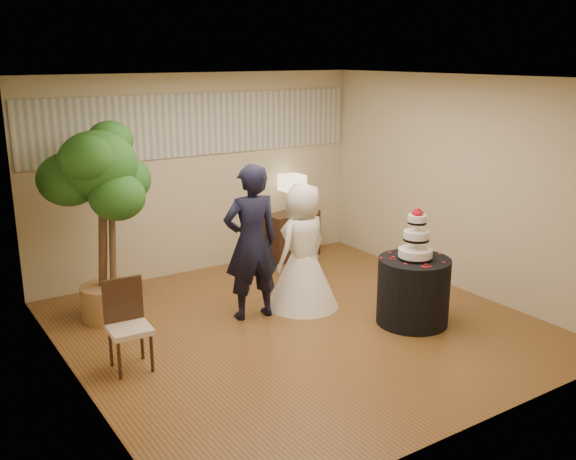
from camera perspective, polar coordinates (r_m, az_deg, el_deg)
floor at (r=7.49m, az=1.05°, el=-8.56°), size 5.00×5.00×0.00m
ceiling at (r=6.85m, az=1.17°, el=13.37°), size 5.00×5.00×0.00m
wall_back at (r=9.17m, az=-7.78°, el=4.94°), size 5.00×0.06×2.80m
wall_front at (r=5.25m, az=16.71°, el=-3.50°), size 5.00×0.06×2.80m
wall_left at (r=6.04m, az=-18.88°, el=-1.23°), size 0.06×5.00×2.80m
wall_right at (r=8.67m, az=14.91°, el=3.96°), size 0.06×5.00×2.80m
mural_border at (r=9.05m, az=-7.88°, el=9.28°), size 4.90×0.02×0.85m
groom at (r=7.46m, az=-3.29°, el=-1.12°), size 0.72×0.52×1.85m
bride at (r=7.83m, az=1.34°, el=-1.43°), size 1.10×1.10×1.55m
cake_table at (r=7.59m, az=11.07°, el=-5.34°), size 0.90×0.90×0.78m
wedding_cake at (r=7.38m, az=11.34°, el=-0.31°), size 0.39×0.39×0.60m
console at (r=9.84m, az=0.36°, el=-0.45°), size 0.90×0.51×0.71m
table_lamp at (r=9.69m, az=0.37°, el=3.23°), size 0.32×0.32×0.58m
ficus_tree at (r=7.66m, az=-16.22°, el=0.67°), size 1.50×1.50×2.35m
side_chair at (r=6.55m, az=-13.92°, el=-8.36°), size 0.44×0.46×0.91m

